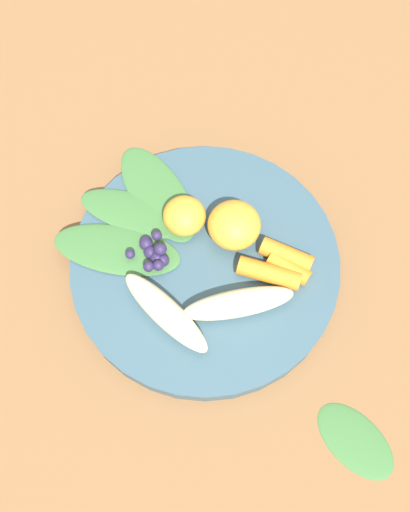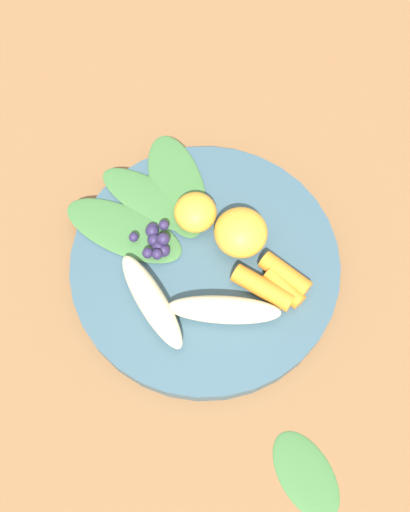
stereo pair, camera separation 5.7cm
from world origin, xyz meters
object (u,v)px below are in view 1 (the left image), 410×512
(orange_segment_near, at_px, (184,216))
(bowl, at_px, (205,264))
(banana_peeled_left, at_px, (238,303))
(banana_peeled_right, at_px, (166,312))
(kale_leaf_stray, at_px, (356,440))

(orange_segment_near, bearing_deg, bowl, 71.75)
(banana_peeled_left, relative_size, orange_segment_near, 2.47)
(bowl, bearing_deg, banana_peeled_right, 12.91)
(orange_segment_near, xyz_separation_m, kale_leaf_stray, (0.04, 0.27, -0.04))
(banana_peeled_right, bearing_deg, banana_peeled_left, 51.43)
(bowl, distance_m, banana_peeled_right, 0.08)
(bowl, xyz_separation_m, banana_peeled_right, (0.07, 0.02, 0.03))
(banana_peeled_left, distance_m, banana_peeled_right, 0.07)
(banana_peeled_left, height_order, banana_peeled_right, same)
(bowl, height_order, kale_leaf_stray, bowl)
(banana_peeled_right, distance_m, kale_leaf_stray, 0.22)
(bowl, xyz_separation_m, orange_segment_near, (-0.02, -0.05, 0.03))
(banana_peeled_right, xyz_separation_m, orange_segment_near, (-0.09, -0.06, 0.00))
(orange_segment_near, bearing_deg, banana_peeled_right, 35.77)
(banana_peeled_left, bearing_deg, kale_leaf_stray, -59.80)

